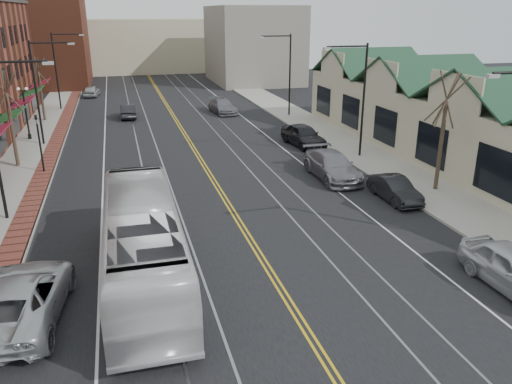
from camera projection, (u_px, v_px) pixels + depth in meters
sidewalk_left at (11, 194)px, 29.28m from camera, size 4.00×120.00×0.15m
sidewalk_right at (379, 163)px, 35.32m from camera, size 4.00×120.00×0.15m
building_right at (456, 127)px, 36.07m from camera, size 8.00×36.00×4.60m
backdrop_left at (35, 35)px, 71.21m from camera, size 14.00×18.00×14.00m
backdrop_mid at (144, 45)px, 89.68m from camera, size 22.00×14.00×9.00m
backdrop_right at (253, 45)px, 74.99m from camera, size 12.00×16.00×11.00m
streetlight_l_1 at (0, 124)px, 24.21m from camera, size 3.33×0.25×8.00m
streetlight_l_2 at (41, 82)px, 38.70m from camera, size 3.33×0.25×8.00m
streetlight_l_3 at (60, 63)px, 53.20m from camera, size 3.33×0.25×8.00m
streetlight_r_1 at (359, 89)px, 35.20m from camera, size 3.33×0.25×8.00m
streetlight_r_2 at (286, 67)px, 49.70m from camera, size 3.33×0.25×8.00m
lamppost_l_3 at (26, 115)px, 41.04m from camera, size 0.84×0.28×4.27m
tree_left_near at (10, 117)px, 33.42m from camera, size 1.78×1.37×6.48m
tree_left_far at (40, 88)px, 47.99m from camera, size 1.66×1.28×6.02m
tree_right_mid at (443, 130)px, 28.76m from camera, size 1.90×1.46×6.93m
traffic_signal at (39, 139)px, 32.48m from camera, size 0.18×0.15×3.80m
transit_bus at (143, 243)px, 19.48m from camera, size 2.90×11.98×3.33m
parked_suv at (21, 298)px, 17.24m from camera, size 3.46×6.38×1.70m
parked_car_b at (395, 189)px, 28.36m from camera, size 1.46×4.10×1.35m
parked_car_c at (332, 166)px, 32.10m from camera, size 2.37×5.75×1.66m
parked_car_d at (303, 135)px, 39.90m from camera, size 2.64×5.26×1.72m
distant_car_left at (128, 111)px, 50.44m from camera, size 1.51×4.24×1.39m
distant_car_right at (223, 106)px, 52.81m from camera, size 2.58×5.30×1.49m
distant_car_far at (92, 91)px, 63.20m from camera, size 2.18×4.27×1.39m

